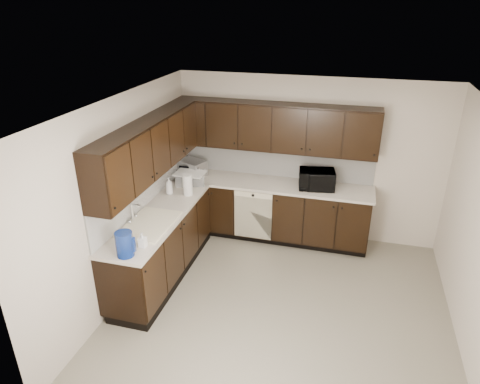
# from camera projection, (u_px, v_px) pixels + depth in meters

# --- Properties ---
(floor) EXTENTS (4.00, 4.00, 0.00)m
(floor) POSITION_uv_depth(u_px,v_px,m) (281.00, 309.00, 5.26)
(floor) COLOR gray
(floor) RESTS_ON ground
(ceiling) EXTENTS (4.00, 4.00, 0.00)m
(ceiling) POSITION_uv_depth(u_px,v_px,m) (291.00, 108.00, 4.23)
(ceiling) COLOR white
(ceiling) RESTS_ON wall_back
(wall_back) EXTENTS (4.00, 0.02, 2.50)m
(wall_back) POSITION_uv_depth(u_px,v_px,m) (307.00, 160.00, 6.50)
(wall_back) COLOR beige
(wall_back) RESTS_ON floor
(wall_left) EXTENTS (0.02, 4.00, 2.50)m
(wall_left) POSITION_uv_depth(u_px,v_px,m) (123.00, 199.00, 5.23)
(wall_left) COLOR beige
(wall_left) RESTS_ON floor
(wall_front) EXTENTS (4.00, 0.02, 2.50)m
(wall_front) POSITION_uv_depth(u_px,v_px,m) (236.00, 349.00, 2.99)
(wall_front) COLOR beige
(wall_front) RESTS_ON floor
(lower_cabinets) EXTENTS (3.00, 2.80, 0.90)m
(lower_cabinets) POSITION_uv_depth(u_px,v_px,m) (228.00, 227.00, 6.31)
(lower_cabinets) COLOR black
(lower_cabinets) RESTS_ON floor
(countertop) EXTENTS (3.03, 2.83, 0.04)m
(countertop) POSITION_uv_depth(u_px,v_px,m) (227.00, 196.00, 6.10)
(countertop) COLOR #BEB4A5
(countertop) RESTS_ON lower_cabinets
(backsplash) EXTENTS (3.00, 2.80, 0.48)m
(backsplash) POSITION_uv_depth(u_px,v_px,m) (218.00, 172.00, 6.23)
(backsplash) COLOR silver
(backsplash) RESTS_ON countertop
(upper_cabinets) EXTENTS (3.00, 2.80, 0.70)m
(upper_cabinets) POSITION_uv_depth(u_px,v_px,m) (222.00, 136.00, 5.85)
(upper_cabinets) COLOR black
(upper_cabinets) RESTS_ON wall_back
(dishwasher) EXTENTS (0.58, 0.04, 0.78)m
(dishwasher) POSITION_uv_depth(u_px,v_px,m) (253.00, 212.00, 6.44)
(dishwasher) COLOR beige
(dishwasher) RESTS_ON lower_cabinets
(sink) EXTENTS (0.54, 0.82, 0.42)m
(sink) POSITION_uv_depth(u_px,v_px,m) (149.00, 229.00, 5.29)
(sink) COLOR beige
(sink) RESTS_ON countertop
(microwave) EXTENTS (0.56, 0.43, 0.28)m
(microwave) POSITION_uv_depth(u_px,v_px,m) (317.00, 179.00, 6.23)
(microwave) COLOR black
(microwave) RESTS_ON countertop
(soap_bottle_a) EXTENTS (0.08, 0.08, 0.18)m
(soap_bottle_a) POSITION_uv_depth(u_px,v_px,m) (142.00, 240.00, 4.78)
(soap_bottle_a) COLOR gray
(soap_bottle_a) RESTS_ON countertop
(soap_bottle_b) EXTENTS (0.11, 0.11, 0.25)m
(soap_bottle_b) POSITION_uv_depth(u_px,v_px,m) (169.00, 186.00, 6.06)
(soap_bottle_b) COLOR gray
(soap_bottle_b) RESTS_ON countertop
(toaster_oven) EXTENTS (0.47, 0.41, 0.25)m
(toaster_oven) POSITION_uv_depth(u_px,v_px,m) (192.00, 168.00, 6.70)
(toaster_oven) COLOR #ADADAF
(toaster_oven) RESTS_ON countertop
(storage_bin) EXTENTS (0.50, 0.44, 0.17)m
(storage_bin) POSITION_uv_depth(u_px,v_px,m) (190.00, 178.00, 6.43)
(storage_bin) COLOR white
(storage_bin) RESTS_ON countertop
(blue_pitcher) EXTENTS (0.19, 0.19, 0.28)m
(blue_pitcher) POSITION_uv_depth(u_px,v_px,m) (124.00, 244.00, 4.59)
(blue_pitcher) COLOR navy
(blue_pitcher) RESTS_ON countertop
(teal_tumbler) EXTENTS (0.11, 0.11, 0.19)m
(teal_tumbler) POSITION_uv_depth(u_px,v_px,m) (189.00, 188.00, 6.07)
(teal_tumbler) COLOR #0C7485
(teal_tumbler) RESTS_ON countertop
(paper_towel_roll) EXTENTS (0.15, 0.15, 0.30)m
(paper_towel_roll) POSITION_uv_depth(u_px,v_px,m) (188.00, 185.00, 6.03)
(paper_towel_roll) COLOR silver
(paper_towel_roll) RESTS_ON countertop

